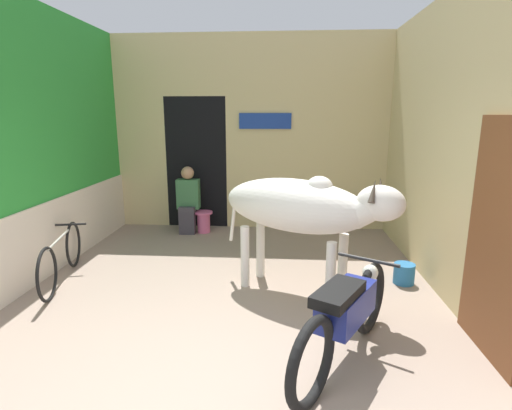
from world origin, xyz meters
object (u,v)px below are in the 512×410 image
Objects in this scene: cow at (301,207)px; plastic_stool at (204,221)px; bicycle at (62,257)px; bucket at (404,274)px; shopkeeper_seated at (188,198)px; motorcycle_near at (346,314)px.

plastic_stool is (-1.65, 2.42, -0.85)m from cow.
bicycle is 4.38× the size of plastic_stool.
bucket is (2.99, -2.05, -0.08)m from plastic_stool.
cow is 1.26× the size of bicycle.
shopkeeper_seated is 3.10× the size of plastic_stool.
shopkeeper_seated reaches higher than plastic_stool.
shopkeeper_seated reaches higher than bucket.
cow is 3.12m from shopkeeper_seated.
motorcycle_near reaches higher than bucket.
shopkeeper_seated is at bearing 147.88° from bucket.
shopkeeper_seated reaches higher than bicycle.
motorcycle_near is 1.03× the size of bicycle.
motorcycle_near is (0.34, -1.36, -0.60)m from cow.
plastic_stool is at bearing 59.05° from bicycle.
bucket is at bearing -34.43° from plastic_stool.
motorcycle_near is 4.49× the size of plastic_stool.
cow is 1.78× the size of shopkeeper_seated.
plastic_stool is at bearing 145.57° from bucket.
bucket is (3.26, -2.05, -0.50)m from shopkeeper_seated.
plastic_stool is at bearing 0.25° from shopkeeper_seated.
bicycle is at bearing -120.95° from plastic_stool.
bucket is at bearing 15.63° from cow.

